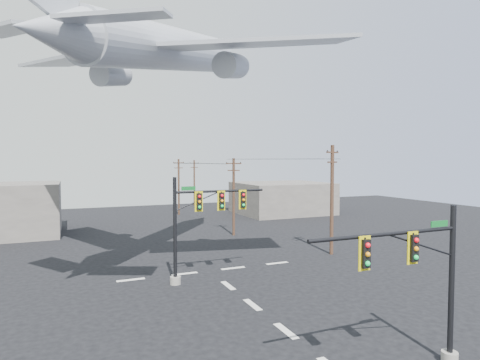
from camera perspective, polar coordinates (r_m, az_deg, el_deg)
name	(u,v)px	position (r m, az deg, el deg)	size (l,w,h in m)	color
ground	(286,331)	(21.82, 6.53, -20.56)	(120.00, 120.00, 0.00)	black
lane_markings	(244,298)	(26.27, 0.52, -16.39)	(14.00, 21.20, 0.01)	silver
signal_mast_near	(425,283)	(18.40, 24.80, -13.10)	(7.49, 0.75, 6.78)	gray
signal_mast_far	(199,223)	(28.69, -5.90, -6.06)	(7.12, 0.82, 7.49)	gray
utility_pole_a	(332,197)	(37.66, 12.94, -2.43)	(1.88, 0.96, 10.04)	#4D3121
utility_pole_b	(234,195)	(46.05, -0.91, -2.16)	(1.76, 0.63, 8.89)	#4D3121
utility_pole_c	(179,186)	(64.20, -8.71, -0.80)	(1.81, 0.42, 8.85)	#4D3121
utility_pole_d	(194,182)	(77.01, -6.52, -0.25)	(1.80, 0.40, 8.69)	#4D3121
power_lines	(213,162)	(55.28, -3.93, 2.51)	(7.89, 43.41, 0.69)	black
airliner	(169,50)	(32.19, -10.03, 17.79)	(23.69, 25.05, 8.51)	#A4A8B0
building_right	(282,198)	(65.97, 5.96, -2.54)	(14.00, 12.00, 5.00)	slate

